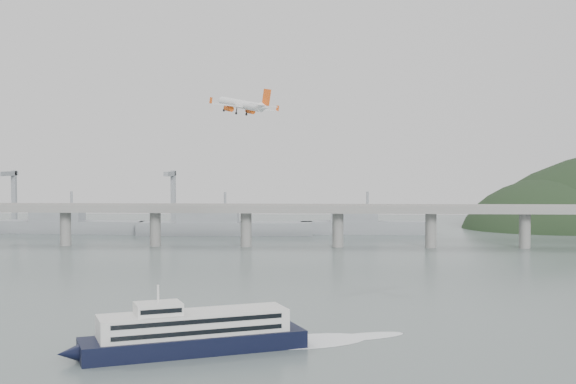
{
  "coord_description": "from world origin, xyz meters",
  "views": [
    {
      "loc": [
        13.27,
        -216.17,
        47.52
      ],
      "look_at": [
        0.0,
        55.0,
        36.0
      ],
      "focal_mm": 48.0,
      "sensor_mm": 36.0,
      "label": 1
    }
  ],
  "objects": [
    {
      "name": "ground",
      "position": [
        0.0,
        0.0,
        0.0
      ],
      "size": [
        900.0,
        900.0,
        0.0
      ],
      "primitive_type": "plane",
      "color": "#576563",
      "rests_on": "ground"
    },
    {
      "name": "airliner",
      "position": [
        -19.8,
        88.99,
        69.22
      ],
      "size": [
        28.4,
        30.14,
        9.74
      ],
      "rotation": [
        0.05,
        -0.16,
        2.3
      ],
      "color": "white",
      "rests_on": "ground"
    },
    {
      "name": "bridge",
      "position": [
        -1.15,
        200.0,
        17.65
      ],
      "size": [
        800.0,
        22.0,
        23.9
      ],
      "color": "gray",
      "rests_on": "ground"
    },
    {
      "name": "ferry",
      "position": [
        -19.12,
        -29.4,
        4.66
      ],
      "size": [
        86.02,
        43.76,
        17.19
      ],
      "rotation": [
        0.0,
        0.0,
        0.41
      ],
      "color": "black",
      "rests_on": "ground"
    },
    {
      "name": "distant_fleet",
      "position": [
        -155.36,
        265.08,
        6.22
      ],
      "size": [
        453.0,
        60.9,
        40.0
      ],
      "color": "gray",
      "rests_on": "ground"
    }
  ]
}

